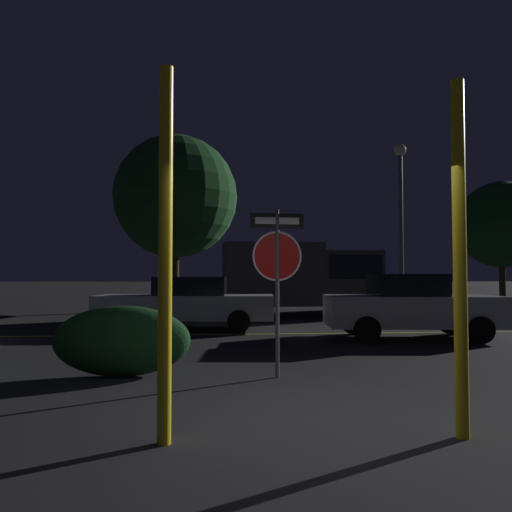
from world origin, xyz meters
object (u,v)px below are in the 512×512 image
object	(u,v)px
yellow_pole_left	(165,253)
tree_1	(501,225)
passing_car_2	(187,303)
hedge_bush_1	(122,341)
stop_sign	(277,260)
passing_car_3	(411,306)
tree_0	(176,197)
yellow_pole_right	(460,257)
delivery_truck	(303,275)
street_lamp	(401,204)

from	to	relation	value
yellow_pole_left	tree_1	size ratio (longest dim) A/B	0.53
passing_car_2	hedge_bush_1	bearing A→B (deg)	179.44
stop_sign	tree_1	world-z (taller)	tree_1
stop_sign	hedge_bush_1	world-z (taller)	stop_sign
passing_car_3	tree_0	world-z (taller)	tree_0
stop_sign	hedge_bush_1	distance (m)	2.59
yellow_pole_right	passing_car_3	xyz separation A→B (m)	(2.37, 7.09, -0.90)
yellow_pole_left	tree_0	distance (m)	18.01
yellow_pole_right	hedge_bush_1	size ratio (longest dim) A/B	1.65
delivery_truck	tree_1	distance (m)	13.19
stop_sign	street_lamp	size ratio (longest dim) A/B	0.39
hedge_bush_1	tree_1	bearing A→B (deg)	46.56
street_lamp	hedge_bush_1	bearing A→B (deg)	-128.54
passing_car_2	tree_0	bearing A→B (deg)	11.45
passing_car_3	tree_1	xyz separation A→B (m)	(10.12, 13.03, 3.38)
yellow_pole_right	tree_0	size ratio (longest dim) A/B	0.43
tree_1	passing_car_2	bearing A→B (deg)	-145.56
stop_sign	yellow_pole_left	world-z (taller)	yellow_pole_left
delivery_truck	tree_0	size ratio (longest dim) A/B	0.76
stop_sign	passing_car_2	distance (m)	6.92
yellow_pole_left	delivery_truck	size ratio (longest dim) A/B	0.57
yellow_pole_left	passing_car_2	bearing A→B (deg)	92.02
passing_car_2	tree_1	bearing A→B (deg)	-50.83
yellow_pole_left	hedge_bush_1	xyz separation A→B (m)	(-0.92, 3.03, -1.17)
yellow_pole_left	street_lamp	size ratio (longest dim) A/B	0.53
yellow_pole_right	stop_sign	bearing A→B (deg)	115.53
street_lamp	tree_0	world-z (taller)	tree_0
passing_car_2	street_lamp	xyz separation A→B (m)	(7.61, 3.92, 3.42)
yellow_pole_left	delivery_truck	xyz separation A→B (m)	(3.76, 14.04, -0.18)
yellow_pole_right	hedge_bush_1	bearing A→B (deg)	139.55
delivery_truck	tree_1	bearing A→B (deg)	115.97
passing_car_3	street_lamp	xyz separation A→B (m)	(2.20, 6.30, 3.39)
yellow_pole_left	tree_0	world-z (taller)	tree_0
stop_sign	hedge_bush_1	bearing A→B (deg)	169.82
passing_car_3	tree_0	size ratio (longest dim) A/B	0.55
hedge_bush_1	stop_sign	bearing A→B (deg)	-6.60
stop_sign	tree_1	xyz separation A→B (m)	(13.84, 17.29, 2.42)
hedge_bush_1	yellow_pole_right	bearing A→B (deg)	-40.45
yellow_pole_left	street_lamp	xyz separation A→B (m)	(7.28, 13.33, 2.46)
yellow_pole_left	tree_1	bearing A→B (deg)	52.84
street_lamp	passing_car_3	bearing A→B (deg)	-109.26
hedge_bush_1	tree_0	xyz separation A→B (m)	(-0.38, 14.62, 4.47)
passing_car_2	street_lamp	world-z (taller)	street_lamp
stop_sign	yellow_pole_left	xyz separation A→B (m)	(-1.35, -2.77, -0.03)
hedge_bush_1	passing_car_2	world-z (taller)	passing_car_2
yellow_pole_right	tree_1	size ratio (longest dim) A/B	0.52
street_lamp	tree_0	xyz separation A→B (m)	(-8.58, 4.32, 0.84)
tree_0	tree_1	size ratio (longest dim) A/B	1.21
delivery_truck	street_lamp	distance (m)	4.46
stop_sign	street_lamp	xyz separation A→B (m)	(5.93, 10.56, 2.43)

